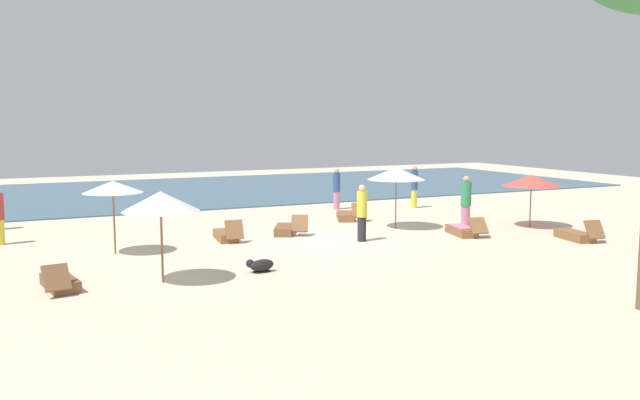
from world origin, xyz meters
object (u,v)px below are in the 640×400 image
lounger_6 (576,235)px  person_1 (337,188)px  umbrella_3 (396,173)px  person_5 (362,213)px  lounger_2 (286,229)px  dog (260,265)px  lounger_5 (463,230)px  person_3 (466,202)px  lounger_3 (347,216)px  lounger_0 (60,282)px  umbrella_2 (161,201)px  umbrella_1 (531,180)px  lounger_1 (227,235)px  umbrella_0 (113,187)px  person_4 (414,186)px

lounger_6 → person_1: bearing=110.3°
umbrella_3 → person_5: 3.11m
lounger_6 → lounger_2: bearing=147.7°
umbrella_3 → dog: size_ratio=2.86×
lounger_5 → person_3: (1.03, 1.21, 0.80)m
lounger_6 → dog: lounger_6 is taller
lounger_6 → person_5: bearing=156.3°
lounger_3 → lounger_0: bearing=-148.8°
lounger_3 → dog: bearing=-131.4°
umbrella_2 → lounger_0: 2.99m
lounger_0 → lounger_5: size_ratio=0.97×
lounger_2 → person_3: size_ratio=0.91×
umbrella_1 → lounger_0: (-16.45, -2.28, -1.57)m
umbrella_3 → person_1: size_ratio=1.23×
lounger_2 → lounger_6: bearing=-32.3°
umbrella_3 → dog: bearing=-147.0°
umbrella_3 → lounger_3: 3.27m
umbrella_2 → person_1: (9.83, 10.07, -1.07)m
lounger_5 → person_1: (-0.94, 7.81, 0.76)m
lounger_1 → lounger_6: bearing=-25.3°
lounger_1 → lounger_3: bearing=21.7°
lounger_6 → umbrella_3: bearing=132.2°
lounger_2 → person_5: 3.01m
lounger_3 → umbrella_2: bearing=-141.0°
umbrella_3 → lounger_3: (-0.66, 2.61, -1.85)m
umbrella_2 → lounger_6: umbrella_2 is taller
umbrella_1 → lounger_0: bearing=-172.1°
umbrella_3 → lounger_6: size_ratio=1.29×
lounger_2 → umbrella_0: bearing=-170.0°
lounger_2 → dog: size_ratio=2.24×
umbrella_0 → umbrella_2: umbrella_2 is taller
lounger_0 → lounger_6: bearing=-1.6°
umbrella_2 → umbrella_1: bearing=10.6°
lounger_3 → dog: lounger_3 is taller
lounger_2 → person_4: (7.83, 3.85, 0.82)m
lounger_3 → lounger_5: (1.99, -4.85, 0.00)m
person_5 → umbrella_2: bearing=-158.6°
lounger_3 → dog: size_ratio=2.23×
person_4 → lounger_2: bearing=-153.8°
lounger_1 → lounger_0: bearing=-140.6°
umbrella_2 → person_5: bearing=21.4°
lounger_1 → person_3: person_3 is taller
umbrella_1 → lounger_5: size_ratio=1.18×
person_3 → lounger_3: bearing=129.7°
lounger_5 → dog: lounger_5 is taller
lounger_0 → lounger_1: bearing=39.4°
person_5 → person_4: bearing=45.4°
umbrella_1 → umbrella_2: umbrella_2 is taller
umbrella_1 → person_3: bearing=160.3°
umbrella_0 → lounger_3: bearing=18.0°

